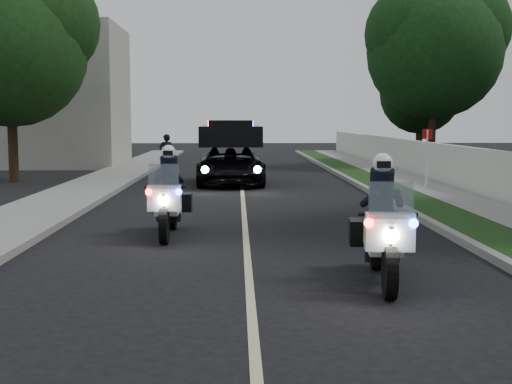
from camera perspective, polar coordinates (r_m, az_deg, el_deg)
The scene contains 19 objects.
ground at distance 8.97m, azimuth -0.46°, elevation -9.08°, with size 120.00×120.00×0.00m, color black.
curb_right at distance 19.27m, azimuth 11.21°, elevation -0.79°, with size 0.20×60.00×0.15m, color gray.
grass_verge at distance 19.44m, azimuth 13.22°, elevation -0.77°, with size 1.20×60.00×0.16m, color #193814.
sidewalk_right at distance 19.81m, azimuth 16.86°, elevation -0.74°, with size 1.40×60.00×0.16m, color gray.
property_wall at distance 20.08m, azimuth 19.63°, elevation 1.19°, with size 0.22×60.00×1.50m, color beige.
curb_left at distance 19.20m, azimuth -13.41°, elevation -0.86°, with size 0.20×60.00×0.15m, color gray.
sidewalk_left at distance 19.45m, azimuth -16.58°, elevation -0.85°, with size 2.00×60.00×0.16m, color gray.
building_far at distance 36.04m, azimuth -17.60°, elevation 7.65°, with size 8.00×6.00×7.00m, color #A8A396.
lane_marking at distance 18.80m, azimuth -1.07°, elevation -1.06°, with size 0.12×50.00×0.01m, color #BFB78C.
police_moto_left at distance 13.89m, azimuth -7.33°, elevation -3.68°, with size 0.76×2.17×1.85m, color silver, non-canonical shape.
police_moto_right at distance 10.08m, azimuth 10.52°, elevation -7.47°, with size 0.77×2.21×1.88m, color silver, non-canonical shape.
police_suv at distance 24.77m, azimuth -2.14°, elevation 0.66°, with size 2.38×5.13×2.50m, color black.
bicycle at distance 27.49m, azimuth -7.51°, elevation 1.15°, with size 0.55×1.59×0.83m, color black.
cyclist at distance 27.49m, azimuth -7.51°, elevation 1.15°, with size 0.57×0.38×1.58m, color black.
sign_post at distance 22.82m, azimuth 14.09°, elevation 0.01°, with size 0.33×0.33×2.12m, color red, non-canonical shape.
tree_right_d at distance 34.86m, azimuth 14.51°, elevation 2.05°, with size 6.63×6.63×11.05m, color #143B13, non-canonical shape.
tree_right_e at distance 38.42m, azimuth 13.51°, elevation 2.43°, with size 4.40×4.40×7.33m, color black, non-canonical shape.
tree_left_near at distance 27.23m, azimuth -19.66°, elevation 0.80°, with size 5.76×5.76×9.59m, color #183E14, non-canonical shape.
tree_left_far at distance 35.92m, azimuth -16.13°, elevation 2.12°, with size 5.24×5.24×8.73m, color black, non-canonical shape.
Camera 1 is at (-0.17, -8.65, 2.35)m, focal length 47.56 mm.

